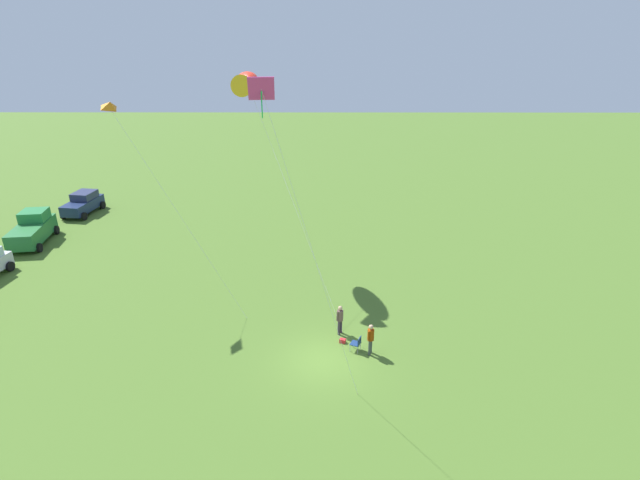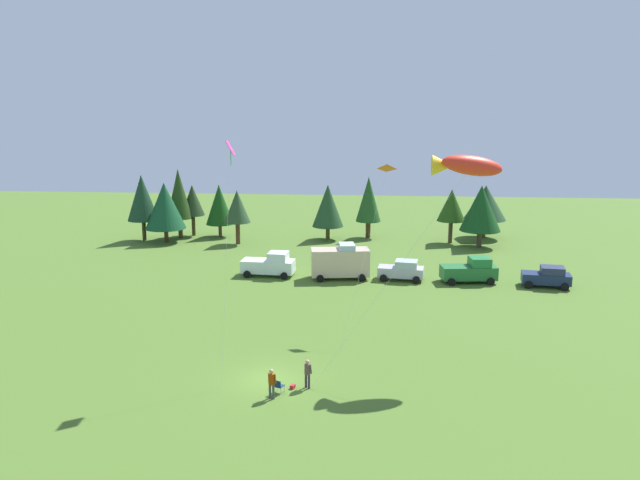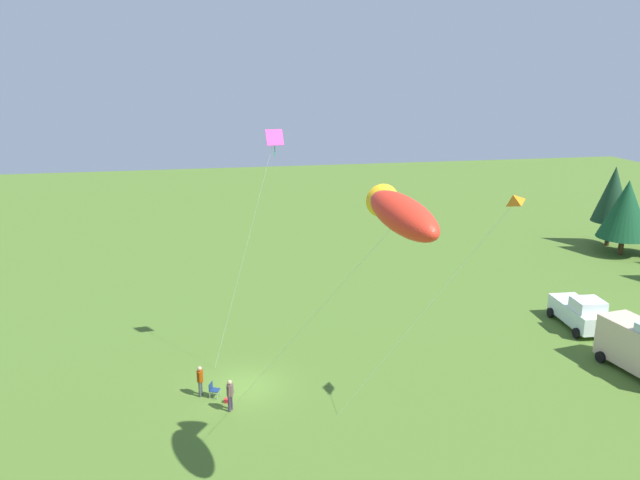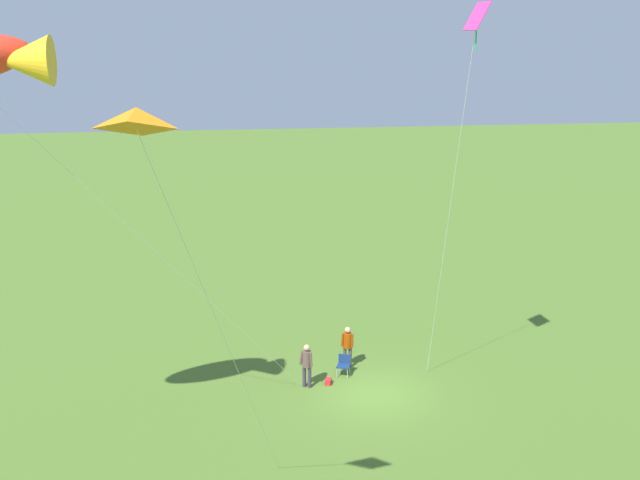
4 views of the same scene
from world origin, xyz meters
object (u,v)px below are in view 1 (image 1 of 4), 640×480
person_kite_flyer (340,318)px  kite_delta_orange (111,106)px  folding_chair (357,343)px  kite_large_fish (246,82)px  backpack_on_grass (343,341)px  truck_green_flatbed (32,229)px  car_navy_hatch (83,203)px  person_spectator (371,337)px  kite_diamond_rainbow (265,103)px

person_kite_flyer → kite_delta_orange: 16.93m
folding_chair → kite_large_fish: (10.72, 6.55, 11.88)m
backpack_on_grass → kite_delta_orange: (5.34, 12.58, 11.46)m
truck_green_flatbed → kite_large_fish: kite_large_fish is taller
folding_chair → person_kite_flyer: bearing=-39.4°
truck_green_flatbed → backpack_on_grass: bearing=-127.0°
folding_chair → kite_large_fish: size_ratio=0.06×
car_navy_hatch → kite_delta_orange: kite_delta_orange is taller
truck_green_flatbed → kite_large_fish: (-3.46, -17.75, 11.26)m
person_spectator → person_kite_flyer: bearing=-29.9°
car_navy_hatch → kite_large_fish: kite_large_fish is taller
folding_chair → kite_large_fish: kite_large_fish is taller
person_kite_flyer → car_navy_hatch: bearing=-8.9°
folding_chair → car_navy_hatch: size_ratio=0.19×
person_kite_flyer → folding_chair: size_ratio=2.12×
person_spectator → kite_diamond_rainbow: 13.18m
person_kite_flyer → person_spectator: bearing=160.8°
folding_chair → kite_diamond_rainbow: bearing=62.8°
truck_green_flatbed → car_navy_hatch: truck_green_flatbed is taller
kite_diamond_rainbow → car_navy_hatch: bearing=38.9°
car_navy_hatch → kite_diamond_rainbow: size_ratio=0.32×
folding_chair → kite_diamond_rainbow: size_ratio=0.06×
kite_diamond_rainbow → person_kite_flyer: bearing=-32.1°
person_spectator → kite_diamond_rainbow: size_ratio=0.12×
kite_delta_orange → kite_diamond_rainbow: size_ratio=0.85×
folding_chair → kite_diamond_rainbow: (-3.27, 3.87, 12.55)m
truck_green_flatbed → kite_diamond_rainbow: (-17.45, -20.43, 11.93)m
backpack_on_grass → truck_green_flatbed: size_ratio=0.06×
person_kite_flyer → kite_delta_orange: size_ratio=0.15×
kite_delta_orange → person_spectator: bearing=-114.4°
kite_large_fish → kite_diamond_rainbow: bearing=-169.2°
car_navy_hatch → kite_large_fish: 22.69m
backpack_on_grass → kite_large_fish: bearing=30.3°
backpack_on_grass → folding_chair: bearing=-135.8°
folding_chair → backpack_on_grass: size_ratio=2.56×
kite_large_fish → kite_delta_orange: bearing=124.6°
car_navy_hatch → person_kite_flyer: bearing=-122.6°
kite_large_fish → kite_diamond_rainbow: kite_diamond_rainbow is taller
person_spectator → car_navy_hatch: size_ratio=0.39×
folding_chair → backpack_on_grass: 1.08m
folding_chair → kite_large_fish: 17.29m
backpack_on_grass → truck_green_flatbed: truck_green_flatbed is taller
person_kite_flyer → backpack_on_grass: person_kite_flyer is taller
person_spectator → kite_large_fish: bearing=-35.7°
backpack_on_grass → kite_delta_orange: size_ratio=0.03×
person_kite_flyer → folding_chair: (-1.57, -0.84, -0.53)m
person_spectator → kite_large_fish: 17.35m
kite_large_fish → car_navy_hatch: bearing=58.8°
person_kite_flyer → folding_chair: 1.86m
kite_large_fish → kite_delta_orange: size_ratio=1.11×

